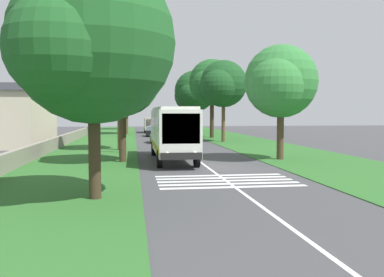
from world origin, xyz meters
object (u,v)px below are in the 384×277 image
trailing_car_1 (182,134)px  roadside_tree_right_0 (222,85)px  coach_bus (172,130)px  roadside_tree_left_3 (126,94)px  roadside_tree_right_2 (279,83)px  trailing_car_0 (158,137)px  roadside_tree_right_1 (194,92)px  roadside_tree_left_0 (119,80)px  roadside_tree_right_4 (189,97)px  trailing_minibus_0 (151,123)px  roadside_tree_left_4 (125,85)px  roadside_tree_left_2 (89,46)px  utility_pole (121,104)px  roadside_tree_right_3 (211,84)px  roadside_tree_left_1 (119,77)px  trailing_car_2 (152,132)px

trailing_car_1 → roadside_tree_right_0: bearing=-149.6°
coach_bus → roadside_tree_left_3: roadside_tree_left_3 is taller
coach_bus → roadside_tree_right_2: bearing=-95.9°
trailing_car_0 → roadside_tree_right_1: (21.36, -7.16, 6.05)m
roadside_tree_left_0 → roadside_tree_right_0: (18.81, -11.02, 0.96)m
roadside_tree_right_4 → trailing_minibus_0: bearing=124.9°
trailing_car_0 → roadside_tree_left_3: roadside_tree_left_3 is taller
trailing_minibus_0 → roadside_tree_left_4: size_ratio=0.54×
coach_bus → roadside_tree_left_2: size_ratio=1.22×
roadside_tree_left_2 → roadside_tree_left_3: (69.65, -0.21, 1.24)m
utility_pole → roadside_tree_left_4: bearing=0.4°
roadside_tree_right_3 → roadside_tree_right_1: bearing=1.4°
utility_pole → roadside_tree_right_1: bearing=-18.4°
coach_bus → roadside_tree_left_0: 5.04m
roadside_tree_right_3 → roadside_tree_left_2: bearing=163.0°
coach_bus → utility_pole: utility_pole is taller
roadside_tree_right_1 → roadside_tree_right_3: roadside_tree_right_3 is taller
roadside_tree_right_2 → roadside_tree_left_0: bearing=90.2°
roadside_tree_left_1 → roadside_tree_right_4: 40.44m
utility_pole → roadside_tree_left_0: bearing=-179.3°
roadside_tree_left_1 → roadside_tree_right_0: bearing=-51.3°
roadside_tree_left_3 → roadside_tree_right_2: (-57.48, -11.63, -1.72)m
trailing_car_1 → roadside_tree_left_1: size_ratio=0.47×
coach_bus → roadside_tree_left_4: 37.65m
roadside_tree_right_1 → roadside_tree_right_4: size_ratio=1.08×
roadside_tree_left_0 → roadside_tree_right_1: 41.42m
roadside_tree_left_2 → roadside_tree_right_2: roadside_tree_left_2 is taller
coach_bus → roadside_tree_right_1: 40.07m
roadside_tree_left_1 → trailing_car_2: bearing=-10.1°
trailing_minibus_0 → roadside_tree_right_2: 44.10m
roadside_tree_left_0 → roadside_tree_left_2: size_ratio=0.90×
roadside_tree_right_0 → utility_pole: 16.40m
trailing_car_0 → trailing_minibus_0: (24.77, -0.17, 0.88)m
roadside_tree_right_0 → roadside_tree_right_3: (7.99, -0.18, 0.72)m
roadside_tree_right_2 → utility_pole: roadside_tree_right_2 is taller
roadside_tree_right_0 → trailing_minibus_0: bearing=16.2°
coach_bus → trailing_car_2: coach_bus is taller
trailing_minibus_0 → roadside_tree_right_0: (-24.55, -7.13, 4.96)m
roadside_tree_right_1 → trailing_car_0: bearing=161.5°
coach_bus → roadside_tree_right_2: size_ratio=1.37×
roadside_tree_left_0 → roadside_tree_right_0: size_ratio=0.88×
roadside_tree_right_0 → roadside_tree_right_3: bearing=-1.3°
roadside_tree_right_4 → utility_pole: (-41.53, 11.34, -2.21)m
roadside_tree_right_4 → roadside_tree_right_0: bearing=179.5°
trailing_car_0 → roadside_tree_right_0: roadside_tree_right_0 is taller
roadside_tree_left_3 → roadside_tree_right_0: 40.38m
roadside_tree_right_1 → trailing_minibus_0: bearing=64.0°
utility_pole → roadside_tree_left_2: bearing=178.1°
trailing_car_0 → roadside_tree_left_0: bearing=168.7°
trailing_car_2 → trailing_minibus_0: (11.49, -0.24, 0.88)m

